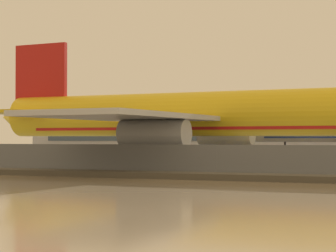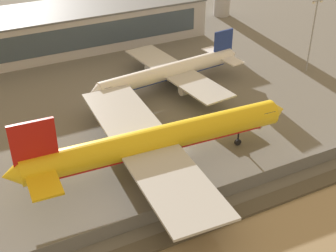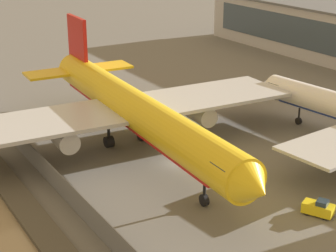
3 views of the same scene
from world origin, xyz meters
name	(u,v)px [view 2 (image 2 of 3)]	position (x,y,z in m)	size (l,w,h in m)	color
ground_plane	(180,151)	(0.00, 0.00, 0.00)	(500.00, 500.00, 0.00)	#66635E
shoreline_seawall	(240,212)	(0.00, -20.50, 0.25)	(320.00, 3.00, 0.50)	#474238
perimeter_fence	(225,191)	(0.00, -16.00, 1.37)	(280.00, 0.10, 2.73)	slate
cargo_jet_yellow	(154,141)	(-6.91, -2.50, 5.77)	(55.50, 48.00, 15.12)	yellow
passenger_jet_white	(171,71)	(11.09, 25.19, 4.54)	(42.37, 36.80, 11.90)	white
baggage_tug	(244,112)	(19.22, 5.74, 0.81)	(3.58, 2.89, 1.80)	yellow
ops_van	(187,79)	(15.88, 25.94, 1.28)	(5.60, 4.08, 2.48)	#19519E
terminal_building	(29,34)	(-14.30, 63.84, 5.77)	(104.41, 21.66, 11.52)	#B2B2B7
apron_light_mast_apron_west	(313,32)	(48.13, 18.08, 10.77)	(3.20, 0.40, 19.03)	#93969B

